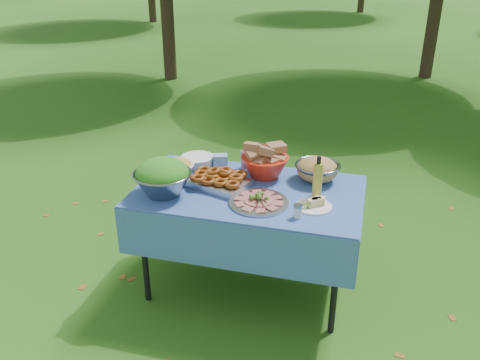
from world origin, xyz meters
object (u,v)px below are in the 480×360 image
at_px(plate_stack, 197,161).
at_px(salad_bowl, 162,177).
at_px(picnic_table, 248,240).
at_px(charcuterie_platter, 259,197).
at_px(pasta_bowl_steel, 317,169).
at_px(oil_bottle, 318,177).
at_px(bread_bowl, 265,161).

bearing_deg(plate_stack, salad_bowl, -96.12).
xyz_separation_m(picnic_table, charcuterie_platter, (0.11, -0.16, 0.42)).
distance_m(pasta_bowl_steel, oil_bottle, 0.26).
bearing_deg(pasta_bowl_steel, oil_bottle, -83.27).
relative_size(salad_bowl, plate_stack, 1.56).
bearing_deg(picnic_table, bread_bowl, 77.37).
bearing_deg(bread_bowl, picnic_table, -102.63).
bearing_deg(pasta_bowl_steel, charcuterie_platter, -125.14).
distance_m(salad_bowl, plate_stack, 0.51).
bearing_deg(oil_bottle, picnic_table, -177.13).
relative_size(salad_bowl, oil_bottle, 1.35).
distance_m(plate_stack, bread_bowl, 0.52).
height_order(picnic_table, pasta_bowl_steel, pasta_bowl_steel).
bearing_deg(picnic_table, pasta_bowl_steel, 33.29).
bearing_deg(bread_bowl, plate_stack, 173.60).
distance_m(picnic_table, pasta_bowl_steel, 0.67).
height_order(plate_stack, pasta_bowl_steel, pasta_bowl_steel).
height_order(bread_bowl, oil_bottle, oil_bottle).
bearing_deg(picnic_table, plate_stack, 146.34).
bearing_deg(bread_bowl, pasta_bowl_steel, 3.96).
relative_size(picnic_table, salad_bowl, 3.97).
relative_size(charcuterie_platter, oil_bottle, 1.37).
xyz_separation_m(salad_bowl, oil_bottle, (0.95, 0.22, 0.02)).
xyz_separation_m(bread_bowl, charcuterie_platter, (0.05, -0.41, -0.07)).
bearing_deg(plate_stack, picnic_table, -33.66).
relative_size(bread_bowl, pasta_bowl_steel, 1.08).
bearing_deg(oil_bottle, bread_bowl, 149.92).
distance_m(bread_bowl, oil_bottle, 0.45).
bearing_deg(charcuterie_platter, pasta_bowl_steel, 54.86).
distance_m(bread_bowl, pasta_bowl_steel, 0.36).
bearing_deg(plate_stack, oil_bottle, -17.40).
relative_size(picnic_table, bread_bowl, 4.48).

